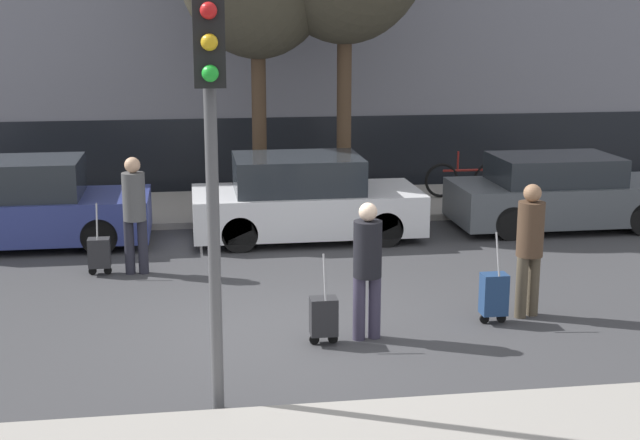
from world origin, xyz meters
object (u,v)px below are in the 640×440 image
object	(u,v)px
parked_car_0	(20,206)
trolley_right	(494,294)
pedestrian_left	(134,208)
parked_bicycle	(466,179)
parked_car_1	(304,200)
trolley_left	(99,253)
pedestrian_center	(367,263)
traffic_light	(211,126)
trolley_center	(324,316)
pedestrian_right	(530,242)
parked_car_2	(559,194)

from	to	relation	value
parked_car_0	trolley_right	xyz separation A→B (m)	(6.58, -4.93, -0.30)
pedestrian_left	parked_bicycle	world-z (taller)	pedestrian_left
parked_car_1	trolley_left	xyz separation A→B (m)	(-3.34, -1.84, -0.33)
pedestrian_center	traffic_light	size ratio (longest dim) A/B	0.42
parked_car_0	pedestrian_center	bearing A→B (deg)	-47.01
parked_car_1	trolley_center	distance (m)	5.23
parked_car_1	pedestrian_left	world-z (taller)	pedestrian_left
parked_car_1	trolley_right	size ratio (longest dim) A/B	3.32
parked_car_1	trolley_center	xyz separation A→B (m)	(-0.45, -5.20, -0.33)
parked_car_0	pedestrian_center	size ratio (longest dim) A/B	2.49
trolley_left	pedestrian_right	xyz separation A→B (m)	(5.64, -2.76, 0.66)
pedestrian_left	trolley_right	size ratio (longest dim) A/B	1.50
parked_car_1	parked_car_2	world-z (taller)	parked_car_1
pedestrian_left	pedestrian_center	world-z (taller)	pedestrian_left
trolley_left	trolley_right	xyz separation A→B (m)	(5.13, -2.95, 0.04)
parked_car_0	trolley_center	world-z (taller)	parked_car_0
trolley_left	parked_bicycle	bearing A→B (deg)	31.47
traffic_light	parked_bicycle	world-z (taller)	traffic_light
parked_car_0	traffic_light	distance (m)	8.00
pedestrian_center	pedestrian_left	bearing A→B (deg)	120.87
parked_car_1	trolley_center	bearing A→B (deg)	-94.94
parked_car_0	pedestrian_left	xyz separation A→B (m)	(2.00, -1.99, 0.33)
parked_car_0	parked_car_1	xyz separation A→B (m)	(4.79, -0.13, -0.01)
pedestrian_left	pedestrian_center	size ratio (longest dim) A/B	1.06
traffic_light	parked_bicycle	xyz separation A→B (m)	(5.48, 9.43, -2.34)
trolley_right	pedestrian_center	bearing A→B (deg)	-169.69
parked_bicycle	pedestrian_right	bearing A→B (deg)	-101.34
trolley_center	pedestrian_right	world-z (taller)	pedestrian_right
pedestrian_center	pedestrian_right	bearing A→B (deg)	2.00
parked_car_1	pedestrian_right	xyz separation A→B (m)	(2.30, -4.60, 0.32)
parked_car_0	pedestrian_center	world-z (taller)	pedestrian_center
trolley_center	parked_car_1	bearing A→B (deg)	85.06
trolley_left	pedestrian_right	bearing A→B (deg)	-26.09
pedestrian_center	parked_bicycle	bearing A→B (deg)	53.67
pedestrian_center	parked_bicycle	size ratio (longest dim) A/B	0.95
parked_car_0	pedestrian_right	world-z (taller)	pedestrian_right
trolley_right	pedestrian_left	bearing A→B (deg)	147.34
trolley_center	pedestrian_right	size ratio (longest dim) A/B	0.64
parked_car_0	trolley_center	xyz separation A→B (m)	(4.34, -5.34, -0.34)
trolley_right	trolley_center	bearing A→B (deg)	-169.57
pedestrian_center	trolley_right	bearing A→B (deg)	-0.43
parked_car_2	pedestrian_center	world-z (taller)	pedestrian_center
trolley_left	trolley_right	world-z (taller)	trolley_right
pedestrian_right	traffic_light	bearing A→B (deg)	-170.35
pedestrian_left	parked_car_0	bearing A→B (deg)	137.25
traffic_light	parked_car_0	bearing A→B (deg)	113.21
pedestrian_left	traffic_light	world-z (taller)	traffic_light
parked_car_0	parked_car_1	size ratio (longest dim) A/B	1.06
parked_car_0	trolley_right	world-z (taller)	parked_car_0
trolley_right	pedestrian_right	bearing A→B (deg)	20.40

